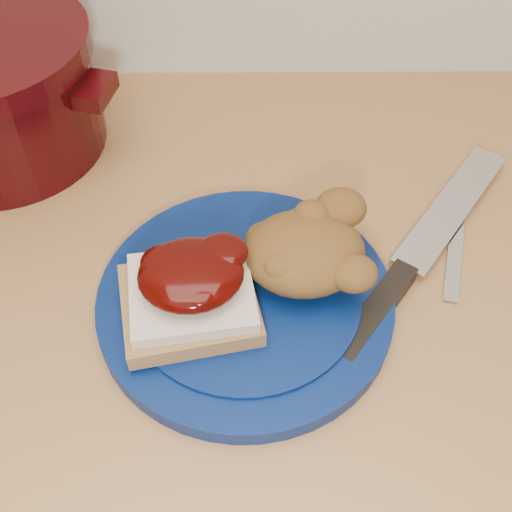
{
  "coord_description": "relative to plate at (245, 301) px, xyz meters",
  "views": [
    {
      "loc": [
        0.06,
        1.07,
        1.39
      ],
      "look_at": [
        0.06,
        1.44,
        0.95
      ],
      "focal_mm": 45.0,
      "sensor_mm": 36.0,
      "label": 1
    }
  ],
  "objects": [
    {
      "name": "base_cabinet",
      "position": [
        -0.05,
        0.08,
        -0.48
      ],
      "size": [
        4.0,
        0.6,
        0.86
      ],
      "primitive_type": "cube",
      "color": "beige",
      "rests_on": "floor"
    },
    {
      "name": "plate",
      "position": [
        0.0,
        0.0,
        0.0
      ],
      "size": [
        0.3,
        0.3,
        0.02
      ],
      "primitive_type": "cylinder",
      "rotation": [
        0.0,
        0.0,
        0.1
      ],
      "color": "#051950",
      "rests_on": "wood_countertop"
    },
    {
      "name": "sandwich",
      "position": [
        -0.05,
        -0.02,
        0.04
      ],
      "size": [
        0.13,
        0.12,
        0.06
      ],
      "rotation": [
        0.0,
        0.0,
        0.1
      ],
      "color": "olive",
      "rests_on": "plate"
    },
    {
      "name": "stuffing_mound",
      "position": [
        0.05,
        0.02,
        0.04
      ],
      "size": [
        0.12,
        0.11,
        0.06
      ],
      "primitive_type": "ellipsoid",
      "rotation": [
        0.0,
        0.0,
        0.1
      ],
      "color": "brown",
      "rests_on": "plate"
    },
    {
      "name": "chef_knife",
      "position": [
        0.14,
        0.02,
        0.0
      ],
      "size": [
        0.22,
        0.29,
        0.02
      ],
      "rotation": [
        0.0,
        0.0,
        0.94
      ],
      "color": "black",
      "rests_on": "wood_countertop"
    },
    {
      "name": "butter_knife",
      "position": [
        0.22,
        0.09,
        -0.01
      ],
      "size": [
        0.06,
        0.18,
        0.0
      ],
      "primitive_type": "cube",
      "rotation": [
        0.0,
        0.0,
        1.3
      ],
      "color": "silver",
      "rests_on": "wood_countertop"
    }
  ]
}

